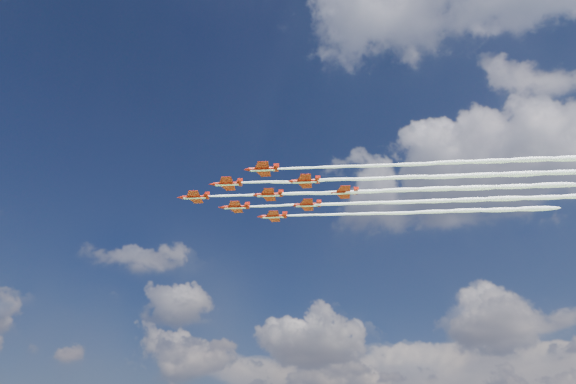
{
  "coord_description": "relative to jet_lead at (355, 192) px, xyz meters",
  "views": [
    {
      "loc": [
        83.62,
        -117.0,
        4.0
      ],
      "look_at": [
        2.84,
        8.14,
        81.07
      ],
      "focal_mm": 35.0,
      "sensor_mm": 36.0,
      "label": 1
    }
  ],
  "objects": [
    {
      "name": "jet_row3_centre",
      "position": [
        19.51,
        10.72,
        0.0
      ],
      "size": [
        90.03,
        51.36,
        2.42
      ],
      "rotation": [
        0.0,
        0.0,
        0.5
      ],
      "color": "#A71609"
    },
    {
      "name": "jet_lead",
      "position": [
        0.0,
        0.0,
        0.0
      ],
      "size": [
        90.03,
        51.36,
        2.42
      ],
      "rotation": [
        0.0,
        0.0,
        0.5
      ],
      "color": "#A71609"
    },
    {
      "name": "jet_row2_port",
      "position": [
        13.45,
        -1.36,
        0.0
      ],
      "size": [
        90.03,
        51.36,
        2.42
      ],
      "rotation": [
        0.0,
        0.0,
        0.5
      ],
      "color": "#A71609"
    },
    {
      "name": "jet_row4_starb",
      "position": [
        25.57,
        22.8,
        0.0
      ],
      "size": [
        90.03,
        51.36,
        2.42
      ],
      "rotation": [
        0.0,
        0.0,
        0.5
      ],
      "color": "#A71609"
    },
    {
      "name": "jet_tail",
      "position": [
        39.01,
        21.45,
        0.0
      ],
      "size": [
        90.03,
        51.36,
        2.42
      ],
      "rotation": [
        0.0,
        0.0,
        0.5
      ],
      "color": "#A71609"
    },
    {
      "name": "jet_row4_port",
      "position": [
        32.95,
        9.37,
        0.0
      ],
      "size": [
        90.03,
        51.36,
        2.42
      ],
      "rotation": [
        0.0,
        0.0,
        0.5
      ],
      "color": "#A71609"
    },
    {
      "name": "jet_row2_starb",
      "position": [
        6.06,
        12.08,
        0.0
      ],
      "size": [
        90.03,
        51.36,
        2.42
      ],
      "rotation": [
        0.0,
        0.0,
        0.5
      ],
      "color": "#A71609"
    },
    {
      "name": "jet_row3_port",
      "position": [
        26.89,
        -2.71,
        0.0
      ],
      "size": [
        90.03,
        51.36,
        2.42
      ],
      "rotation": [
        0.0,
        0.0,
        0.5
      ],
      "color": "#A71609"
    },
    {
      "name": "jet_row3_starb",
      "position": [
        12.12,
        24.16,
        0.0
      ],
      "size": [
        90.03,
        51.36,
        2.42
      ],
      "rotation": [
        0.0,
        0.0,
        0.5
      ],
      "color": "#A71609"
    }
  ]
}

